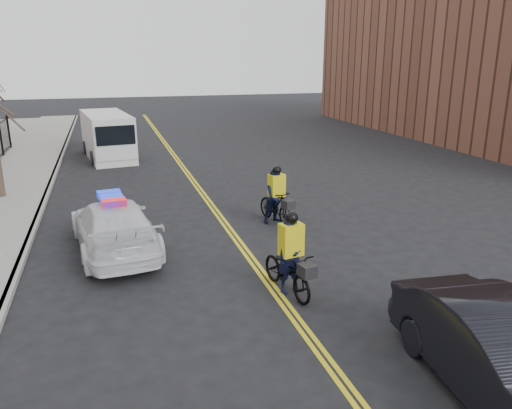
{
  "coord_description": "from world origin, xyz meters",
  "views": [
    {
      "loc": [
        -3.52,
        -10.62,
        5.36
      ],
      "look_at": [
        0.38,
        2.38,
        1.3
      ],
      "focal_mm": 35.0,
      "sensor_mm": 36.0,
      "label": 1
    }
  ],
  "objects_px": {
    "police_cruiser": "(114,226)",
    "cargo_van": "(108,137)",
    "cyclist_far": "(277,201)",
    "cyclist_near": "(291,265)",
    "dark_sedan": "(504,357)"
  },
  "relations": [
    {
      "from": "cargo_van",
      "to": "cyclist_near",
      "type": "relative_size",
      "value": 2.82
    },
    {
      "from": "cyclist_near",
      "to": "cyclist_far",
      "type": "relative_size",
      "value": 1.07
    },
    {
      "from": "dark_sedan",
      "to": "police_cruiser",
      "type": "bearing_deg",
      "value": 129.41
    },
    {
      "from": "dark_sedan",
      "to": "cyclist_far",
      "type": "xyz_separation_m",
      "value": [
        -0.54,
        9.52,
        -0.02
      ]
    },
    {
      "from": "police_cruiser",
      "to": "cyclist_far",
      "type": "height_order",
      "value": "cyclist_far"
    },
    {
      "from": "cargo_van",
      "to": "cyclist_near",
      "type": "xyz_separation_m",
      "value": [
        3.81,
        -17.9,
        -0.48
      ]
    },
    {
      "from": "police_cruiser",
      "to": "cyclist_far",
      "type": "distance_m",
      "value": 5.33
    },
    {
      "from": "police_cruiser",
      "to": "cargo_van",
      "type": "bearing_deg",
      "value": -97.22
    },
    {
      "from": "cyclist_near",
      "to": "cyclist_far",
      "type": "xyz_separation_m",
      "value": [
        1.35,
        4.94,
        0.07
      ]
    },
    {
      "from": "cargo_van",
      "to": "cyclist_far",
      "type": "xyz_separation_m",
      "value": [
        5.16,
        -12.96,
        -0.41
      ]
    },
    {
      "from": "cyclist_far",
      "to": "cyclist_near",
      "type": "bearing_deg",
      "value": -119.51
    },
    {
      "from": "cargo_van",
      "to": "cyclist_far",
      "type": "relative_size",
      "value": 3.0
    },
    {
      "from": "cargo_van",
      "to": "cyclist_near",
      "type": "distance_m",
      "value": 18.31
    },
    {
      "from": "police_cruiser",
      "to": "cyclist_near",
      "type": "distance_m",
      "value": 5.49
    },
    {
      "from": "dark_sedan",
      "to": "cyclist_near",
      "type": "xyz_separation_m",
      "value": [
        -1.88,
        4.59,
        -0.09
      ]
    }
  ]
}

